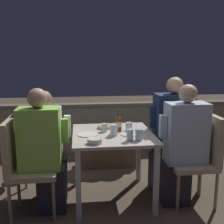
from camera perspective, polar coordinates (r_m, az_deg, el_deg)
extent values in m
plane|color=brown|center=(3.31, 0.15, -16.96)|extent=(16.00, 16.00, 0.00)
cube|color=gray|center=(4.84, -2.44, -2.99)|extent=(9.00, 0.14, 0.74)
cube|color=#706656|center=(4.76, -2.48, 1.57)|extent=(9.00, 0.18, 0.04)
cube|color=#BCB2A3|center=(3.03, 0.16, -4.61)|extent=(0.86, 0.91, 0.03)
cube|color=silver|center=(2.77, -6.85, -14.68)|extent=(0.05, 0.05, 0.72)
cube|color=silver|center=(2.86, 8.97, -13.80)|extent=(0.05, 0.05, 0.72)
cube|color=silver|center=(3.51, -6.89, -8.86)|extent=(0.05, 0.05, 0.72)
cube|color=silver|center=(3.59, 5.42, -8.38)|extent=(0.05, 0.05, 0.72)
cube|color=brown|center=(4.15, -0.51, -8.80)|extent=(0.79, 0.36, 0.28)
ellipsoid|color=#194723|center=(4.04, -3.58, -5.05)|extent=(0.35, 0.47, 0.34)
ellipsoid|color=#194723|center=(4.06, -0.51, -4.95)|extent=(0.35, 0.47, 0.34)
ellipsoid|color=#194723|center=(4.09, 2.51, -4.84)|extent=(0.35, 0.47, 0.34)
cube|color=tan|center=(2.98, -15.60, -11.45)|extent=(0.47, 0.47, 0.05)
cube|color=tan|center=(2.92, -19.96, -6.37)|extent=(0.06, 0.47, 0.50)
cylinder|color=#9E8966|center=(2.93, -20.07, -17.11)|extent=(0.03, 0.03, 0.41)
cylinder|color=#9E8966|center=(2.87, -11.75, -17.31)|extent=(0.03, 0.03, 0.41)
cylinder|color=#9E8966|center=(3.29, -18.45, -13.78)|extent=(0.03, 0.03, 0.41)
cylinder|color=#9E8966|center=(3.23, -11.15, -13.85)|extent=(0.03, 0.03, 0.41)
cube|color=#282833|center=(3.04, -12.10, -15.06)|extent=(0.28, 0.23, 0.46)
cube|color=#8CCC4C|center=(2.85, -14.56, -5.27)|extent=(0.40, 0.26, 0.62)
cube|color=#8CCC4C|center=(2.81, -9.57, -3.75)|extent=(0.07, 0.07, 0.24)
sphere|color=tan|center=(2.77, -14.98, 2.76)|extent=(0.19, 0.19, 0.19)
cube|color=tan|center=(3.28, -14.49, -9.22)|extent=(0.47, 0.47, 0.05)
cube|color=tan|center=(3.23, -18.41, -4.59)|extent=(0.06, 0.47, 0.50)
cylinder|color=#9E8966|center=(3.22, -18.47, -14.35)|extent=(0.03, 0.03, 0.41)
cylinder|color=#9E8966|center=(3.16, -10.98, -14.43)|extent=(0.03, 0.03, 0.41)
cylinder|color=#9E8966|center=(3.58, -17.17, -11.55)|extent=(0.03, 0.03, 0.41)
cylinder|color=#9E8966|center=(3.53, -10.52, -11.56)|extent=(0.03, 0.03, 0.41)
cube|color=#282833|center=(3.34, -11.34, -12.53)|extent=(0.26, 0.23, 0.46)
cube|color=white|center=(3.18, -13.50, -4.11)|extent=(0.37, 0.26, 0.55)
cube|color=white|center=(3.14, -9.02, -2.86)|extent=(0.07, 0.07, 0.24)
sphere|color=#99755B|center=(3.10, -13.82, 2.53)|extent=(0.19, 0.19, 0.19)
cube|color=tan|center=(3.16, 15.68, -10.05)|extent=(0.47, 0.47, 0.05)
cube|color=tan|center=(3.16, 19.46, -5.00)|extent=(0.06, 0.47, 0.50)
cylinder|color=#9E8966|center=(3.02, 13.24, -15.86)|extent=(0.03, 0.03, 0.41)
cylinder|color=#9E8966|center=(3.17, 20.41, -14.88)|extent=(0.03, 0.03, 0.41)
cylinder|color=#9E8966|center=(3.36, 10.82, -12.79)|extent=(0.03, 0.03, 0.41)
cylinder|color=#9E8966|center=(3.50, 17.33, -12.11)|extent=(0.03, 0.03, 0.41)
cube|color=#282833|center=(3.19, 12.56, -13.77)|extent=(0.29, 0.23, 0.46)
cube|color=silver|center=(3.03, 14.80, -4.11)|extent=(0.42, 0.26, 0.64)
cube|color=silver|center=(2.93, 10.32, -2.91)|extent=(0.07, 0.07, 0.24)
sphere|color=tan|center=(2.95, 15.20, 3.64)|extent=(0.19, 0.19, 0.19)
cube|color=tan|center=(3.42, 13.16, -8.26)|extent=(0.47, 0.47, 0.05)
cube|color=tan|center=(3.42, 16.67, -3.61)|extent=(0.06, 0.47, 0.50)
cylinder|color=#9E8966|center=(3.27, 10.77, -13.51)|extent=(0.03, 0.03, 0.41)
cylinder|color=#9E8966|center=(3.41, 17.48, -12.78)|extent=(0.03, 0.03, 0.41)
cylinder|color=#9E8966|center=(3.63, 8.80, -10.87)|extent=(0.03, 0.03, 0.41)
cylinder|color=#9E8966|center=(3.75, 14.90, -10.35)|extent=(0.03, 0.03, 0.41)
cube|color=#282833|center=(3.45, 10.29, -11.70)|extent=(0.30, 0.23, 0.46)
cube|color=navy|center=(3.30, 12.31, -2.31)|extent=(0.43, 0.26, 0.69)
cube|color=navy|center=(3.21, 8.14, -1.04)|extent=(0.07, 0.07, 0.24)
sphere|color=tan|center=(3.22, 12.64, 5.28)|extent=(0.19, 0.19, 0.19)
cylinder|color=brown|center=(3.08, 1.31, -2.62)|extent=(0.07, 0.07, 0.15)
cylinder|color=beige|center=(3.08, 1.31, -2.48)|extent=(0.07, 0.07, 0.05)
cone|color=brown|center=(3.06, 1.32, -0.98)|extent=(0.07, 0.07, 0.03)
cylinder|color=brown|center=(3.05, 1.32, -0.14)|extent=(0.03, 0.03, 0.06)
cylinder|color=white|center=(2.98, -4.98, -4.55)|extent=(0.22, 0.22, 0.01)
cylinder|color=silver|center=(2.98, 3.77, -4.52)|extent=(0.21, 0.21, 0.01)
cylinder|color=beige|center=(2.69, -3.53, -5.88)|extent=(0.14, 0.14, 0.05)
torus|color=beige|center=(2.68, -3.54, -5.49)|extent=(0.14, 0.14, 0.01)
cylinder|color=tan|center=(3.23, -1.48, -3.07)|extent=(0.17, 0.17, 0.03)
torus|color=tan|center=(3.22, -1.48, -2.88)|extent=(0.17, 0.17, 0.01)
cylinder|color=silver|center=(2.76, 3.65, -4.70)|extent=(0.07, 0.07, 0.12)
cylinder|color=silver|center=(2.92, 0.39, -3.73)|extent=(0.08, 0.08, 0.12)
cylinder|color=silver|center=(3.12, 3.44, -2.97)|extent=(0.07, 0.07, 0.09)
cylinder|color=silver|center=(2.79, 5.48, -4.57)|extent=(0.08, 0.08, 0.11)
cylinder|color=silver|center=(3.09, -1.59, -3.17)|extent=(0.07, 0.07, 0.09)
cube|color=silver|center=(3.36, 1.39, -2.69)|extent=(0.06, 0.17, 0.01)
cylinder|color=brown|center=(3.93, -17.26, -10.69)|extent=(0.23, 0.23, 0.26)
cylinder|color=#47331E|center=(3.85, -17.48, -7.33)|extent=(0.03, 0.03, 0.23)
ellipsoid|color=#194723|center=(3.78, -17.70, -3.85)|extent=(0.32, 0.32, 0.29)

